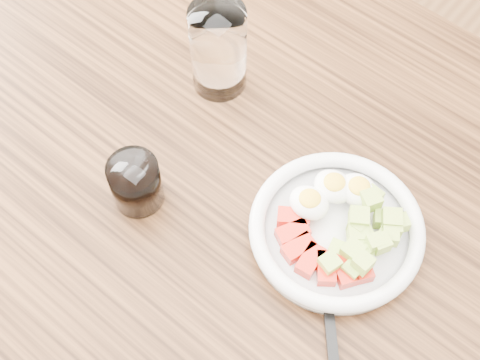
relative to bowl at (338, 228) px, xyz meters
name	(u,v)px	position (x,y,z in m)	size (l,w,h in m)	color
ground	(241,356)	(-0.13, -0.04, -0.79)	(4.00, 4.00, 0.00)	brown
dining_table	(241,233)	(-0.13, -0.04, -0.12)	(1.50, 0.90, 0.77)	brown
bowl	(338,228)	(0.00, 0.00, 0.00)	(0.22, 0.22, 0.05)	silver
fork	(333,352)	(0.08, -0.13, -0.02)	(0.13, 0.15, 0.01)	black
water_glass	(218,49)	(-0.27, 0.09, 0.05)	(0.08, 0.08, 0.14)	white
coffee_glass	(136,183)	(-0.23, -0.12, 0.02)	(0.07, 0.07, 0.08)	white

